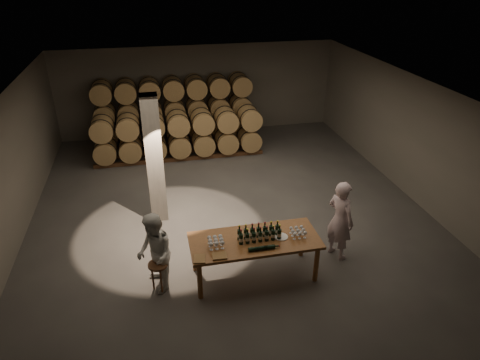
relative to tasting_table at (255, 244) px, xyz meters
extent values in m
plane|color=#4E4B49|center=(0.00, 2.50, -0.80)|extent=(12.00, 12.00, 0.00)
plane|color=#605E59|center=(0.00, 2.50, 2.40)|extent=(12.00, 12.00, 0.00)
plane|color=slate|center=(0.00, 8.50, 0.80)|extent=(10.00, 0.00, 10.00)
plane|color=slate|center=(0.00, -3.50, 0.80)|extent=(10.00, 0.00, 10.00)
plane|color=slate|center=(-5.00, 2.50, 0.80)|extent=(0.00, 12.00, 12.00)
plane|color=slate|center=(5.00, 2.50, 0.80)|extent=(0.00, 12.00, 12.00)
cube|color=slate|center=(-1.80, 2.70, 0.80)|extent=(0.40, 0.40, 3.20)
cylinder|color=brown|center=(-1.18, -0.43, -0.38)|extent=(0.10, 0.10, 0.84)
cylinder|color=brown|center=(1.18, -0.43, -0.38)|extent=(0.10, 0.10, 0.84)
cylinder|color=brown|center=(-1.18, 0.43, -0.38)|extent=(0.10, 0.10, 0.84)
cylinder|color=brown|center=(1.18, 0.43, -0.38)|extent=(0.10, 0.10, 0.84)
cube|color=brown|center=(0.00, 0.00, 0.07)|extent=(2.60, 1.10, 0.06)
cube|color=brown|center=(-0.96, 7.40, -0.74)|extent=(5.48, 0.10, 0.12)
cube|color=brown|center=(-0.96, 8.00, -0.74)|extent=(5.48, 0.10, 0.12)
cylinder|color=#A6814B|center=(-3.30, 7.70, -0.33)|extent=(0.70, 0.95, 0.70)
cylinder|color=black|center=(-3.30, 7.44, -0.33)|extent=(0.73, 0.04, 0.73)
cylinder|color=black|center=(-3.30, 7.96, -0.33)|extent=(0.73, 0.04, 0.73)
cylinder|color=#A6814B|center=(-2.52, 7.70, -0.33)|extent=(0.70, 0.95, 0.70)
cylinder|color=black|center=(-2.52, 7.44, -0.33)|extent=(0.73, 0.04, 0.73)
cylinder|color=black|center=(-2.52, 7.96, -0.33)|extent=(0.73, 0.04, 0.73)
cylinder|color=#A6814B|center=(-1.74, 7.70, -0.33)|extent=(0.70, 0.95, 0.70)
cylinder|color=black|center=(-1.74, 7.44, -0.33)|extent=(0.73, 0.04, 0.73)
cylinder|color=black|center=(-1.74, 7.96, -0.33)|extent=(0.73, 0.04, 0.73)
cylinder|color=#A6814B|center=(-0.96, 7.70, -0.33)|extent=(0.70, 0.95, 0.70)
cylinder|color=black|center=(-0.96, 7.44, -0.33)|extent=(0.73, 0.04, 0.73)
cylinder|color=black|center=(-0.96, 7.96, -0.33)|extent=(0.73, 0.04, 0.73)
cylinder|color=#A6814B|center=(-0.18, 7.70, -0.33)|extent=(0.70, 0.95, 0.70)
cylinder|color=black|center=(-0.18, 7.44, -0.33)|extent=(0.73, 0.04, 0.73)
cylinder|color=black|center=(-0.18, 7.96, -0.33)|extent=(0.73, 0.04, 0.73)
cylinder|color=#A6814B|center=(0.60, 7.70, -0.33)|extent=(0.70, 0.95, 0.70)
cylinder|color=black|center=(0.60, 7.44, -0.33)|extent=(0.73, 0.04, 0.73)
cylinder|color=black|center=(0.60, 7.96, -0.33)|extent=(0.73, 0.04, 0.73)
cylinder|color=#A6814B|center=(1.38, 7.70, -0.33)|extent=(0.70, 0.95, 0.70)
cylinder|color=black|center=(1.38, 7.44, -0.33)|extent=(0.73, 0.04, 0.73)
cylinder|color=black|center=(1.38, 7.96, -0.33)|extent=(0.73, 0.04, 0.73)
cylinder|color=#A6814B|center=(-3.30, 7.70, 0.41)|extent=(0.70, 0.95, 0.70)
cylinder|color=black|center=(-3.30, 7.44, 0.41)|extent=(0.73, 0.04, 0.73)
cylinder|color=black|center=(-3.30, 7.96, 0.41)|extent=(0.73, 0.04, 0.73)
cylinder|color=#A6814B|center=(-2.52, 7.70, 0.41)|extent=(0.70, 0.95, 0.70)
cylinder|color=black|center=(-2.52, 7.44, 0.41)|extent=(0.73, 0.04, 0.73)
cylinder|color=black|center=(-2.52, 7.96, 0.41)|extent=(0.73, 0.04, 0.73)
cylinder|color=#A6814B|center=(-1.74, 7.70, 0.41)|extent=(0.70, 0.95, 0.70)
cylinder|color=black|center=(-1.74, 7.44, 0.41)|extent=(0.73, 0.04, 0.73)
cylinder|color=black|center=(-1.74, 7.96, 0.41)|extent=(0.73, 0.04, 0.73)
cylinder|color=#A6814B|center=(-0.96, 7.70, 0.41)|extent=(0.70, 0.95, 0.70)
cylinder|color=black|center=(-0.96, 7.44, 0.41)|extent=(0.73, 0.04, 0.73)
cylinder|color=black|center=(-0.96, 7.96, 0.41)|extent=(0.73, 0.04, 0.73)
cylinder|color=#A6814B|center=(-0.18, 7.70, 0.41)|extent=(0.70, 0.95, 0.70)
cylinder|color=black|center=(-0.18, 7.44, 0.41)|extent=(0.73, 0.04, 0.73)
cylinder|color=black|center=(-0.18, 7.96, 0.41)|extent=(0.73, 0.04, 0.73)
cylinder|color=#A6814B|center=(0.60, 7.70, 0.41)|extent=(0.70, 0.95, 0.70)
cylinder|color=black|center=(0.60, 7.44, 0.41)|extent=(0.73, 0.04, 0.73)
cylinder|color=black|center=(0.60, 7.96, 0.41)|extent=(0.73, 0.04, 0.73)
cylinder|color=#A6814B|center=(1.38, 7.70, 0.41)|extent=(0.70, 0.95, 0.70)
cylinder|color=black|center=(1.38, 7.44, 0.41)|extent=(0.73, 0.04, 0.73)
cylinder|color=black|center=(1.38, 7.96, 0.41)|extent=(0.73, 0.04, 0.73)
cylinder|color=#A6814B|center=(-3.30, 7.70, 1.15)|extent=(0.70, 0.95, 0.70)
cylinder|color=black|center=(-3.30, 7.44, 1.15)|extent=(0.73, 0.04, 0.73)
cylinder|color=black|center=(-3.30, 7.96, 1.15)|extent=(0.73, 0.04, 0.73)
cylinder|color=#A6814B|center=(-2.52, 7.70, 1.15)|extent=(0.70, 0.95, 0.70)
cylinder|color=black|center=(-2.52, 7.44, 1.15)|extent=(0.73, 0.04, 0.73)
cylinder|color=black|center=(-2.52, 7.96, 1.15)|extent=(0.73, 0.04, 0.73)
cylinder|color=#A6814B|center=(-1.74, 7.70, 1.15)|extent=(0.70, 0.95, 0.70)
cylinder|color=black|center=(-1.74, 7.44, 1.15)|extent=(0.73, 0.04, 0.73)
cylinder|color=black|center=(-1.74, 7.96, 1.15)|extent=(0.73, 0.04, 0.73)
cylinder|color=#A6814B|center=(-0.96, 7.70, 1.15)|extent=(0.70, 0.95, 0.70)
cylinder|color=black|center=(-0.96, 7.44, 1.15)|extent=(0.73, 0.04, 0.73)
cylinder|color=black|center=(-0.96, 7.96, 1.15)|extent=(0.73, 0.04, 0.73)
cylinder|color=#A6814B|center=(-0.18, 7.70, 1.15)|extent=(0.70, 0.95, 0.70)
cylinder|color=black|center=(-0.18, 7.44, 1.15)|extent=(0.73, 0.04, 0.73)
cylinder|color=black|center=(-0.18, 7.96, 1.15)|extent=(0.73, 0.04, 0.73)
cylinder|color=#A6814B|center=(0.60, 7.70, 1.15)|extent=(0.70, 0.95, 0.70)
cylinder|color=black|center=(0.60, 7.44, 1.15)|extent=(0.73, 0.04, 0.73)
cylinder|color=black|center=(0.60, 7.96, 1.15)|extent=(0.73, 0.04, 0.73)
cylinder|color=#A6814B|center=(1.38, 7.70, 1.15)|extent=(0.70, 0.95, 0.70)
cylinder|color=black|center=(1.38, 7.44, 1.15)|extent=(0.73, 0.04, 0.73)
cylinder|color=black|center=(1.38, 7.96, 1.15)|extent=(0.73, 0.04, 0.73)
cube|color=brown|center=(-0.96, 6.00, -0.74)|extent=(5.48, 0.10, 0.12)
cube|color=brown|center=(-0.96, 6.60, -0.74)|extent=(5.48, 0.10, 0.12)
cylinder|color=#A6814B|center=(-3.30, 6.30, -0.33)|extent=(0.70, 0.95, 0.70)
cylinder|color=black|center=(-3.30, 6.04, -0.33)|extent=(0.73, 0.04, 0.73)
cylinder|color=black|center=(-3.30, 6.56, -0.33)|extent=(0.73, 0.04, 0.73)
cylinder|color=#A6814B|center=(-2.52, 6.30, -0.33)|extent=(0.70, 0.95, 0.70)
cylinder|color=black|center=(-2.52, 6.04, -0.33)|extent=(0.73, 0.04, 0.73)
cylinder|color=black|center=(-2.52, 6.56, -0.33)|extent=(0.73, 0.04, 0.73)
cylinder|color=#A6814B|center=(-1.74, 6.30, -0.33)|extent=(0.70, 0.95, 0.70)
cylinder|color=black|center=(-1.74, 6.04, -0.33)|extent=(0.73, 0.04, 0.73)
cylinder|color=black|center=(-1.74, 6.56, -0.33)|extent=(0.73, 0.04, 0.73)
cylinder|color=#A6814B|center=(-0.96, 6.30, -0.33)|extent=(0.70, 0.95, 0.70)
cylinder|color=black|center=(-0.96, 6.04, -0.33)|extent=(0.73, 0.04, 0.73)
cylinder|color=black|center=(-0.96, 6.56, -0.33)|extent=(0.73, 0.04, 0.73)
cylinder|color=#A6814B|center=(-0.18, 6.30, -0.33)|extent=(0.70, 0.95, 0.70)
cylinder|color=black|center=(-0.18, 6.04, -0.33)|extent=(0.73, 0.04, 0.73)
cylinder|color=black|center=(-0.18, 6.56, -0.33)|extent=(0.73, 0.04, 0.73)
cylinder|color=#A6814B|center=(0.60, 6.30, -0.33)|extent=(0.70, 0.95, 0.70)
cylinder|color=black|center=(0.60, 6.04, -0.33)|extent=(0.73, 0.04, 0.73)
cylinder|color=black|center=(0.60, 6.56, -0.33)|extent=(0.73, 0.04, 0.73)
cylinder|color=#A6814B|center=(1.38, 6.30, -0.33)|extent=(0.70, 0.95, 0.70)
cylinder|color=black|center=(1.38, 6.04, -0.33)|extent=(0.73, 0.04, 0.73)
cylinder|color=black|center=(1.38, 6.56, -0.33)|extent=(0.73, 0.04, 0.73)
cylinder|color=#A6814B|center=(-3.30, 6.30, 0.41)|extent=(0.70, 0.95, 0.70)
cylinder|color=black|center=(-3.30, 6.04, 0.41)|extent=(0.73, 0.04, 0.73)
cylinder|color=black|center=(-3.30, 6.56, 0.41)|extent=(0.73, 0.04, 0.73)
cylinder|color=#A6814B|center=(-2.52, 6.30, 0.41)|extent=(0.70, 0.95, 0.70)
cylinder|color=black|center=(-2.52, 6.04, 0.41)|extent=(0.73, 0.04, 0.73)
cylinder|color=black|center=(-2.52, 6.56, 0.41)|extent=(0.73, 0.04, 0.73)
cylinder|color=#A6814B|center=(-1.74, 6.30, 0.41)|extent=(0.70, 0.95, 0.70)
cylinder|color=black|center=(-1.74, 6.04, 0.41)|extent=(0.73, 0.04, 0.73)
cylinder|color=black|center=(-1.74, 6.56, 0.41)|extent=(0.73, 0.04, 0.73)
cylinder|color=#A6814B|center=(-0.96, 6.30, 0.41)|extent=(0.70, 0.95, 0.70)
cylinder|color=black|center=(-0.96, 6.04, 0.41)|extent=(0.73, 0.04, 0.73)
cylinder|color=black|center=(-0.96, 6.56, 0.41)|extent=(0.73, 0.04, 0.73)
cylinder|color=#A6814B|center=(-0.18, 6.30, 0.41)|extent=(0.70, 0.95, 0.70)
cylinder|color=black|center=(-0.18, 6.04, 0.41)|extent=(0.73, 0.04, 0.73)
cylinder|color=black|center=(-0.18, 6.56, 0.41)|extent=(0.73, 0.04, 0.73)
cylinder|color=#A6814B|center=(0.60, 6.30, 0.41)|extent=(0.70, 0.95, 0.70)
cylinder|color=black|center=(0.60, 6.04, 0.41)|extent=(0.73, 0.04, 0.73)
cylinder|color=black|center=(0.60, 6.56, 0.41)|extent=(0.73, 0.04, 0.73)
cylinder|color=#A6814B|center=(1.38, 6.30, 0.41)|extent=(0.70, 0.95, 0.70)
cylinder|color=black|center=(1.38, 6.04, 0.41)|extent=(0.73, 0.04, 0.73)
cylinder|color=black|center=(1.38, 6.56, 0.41)|extent=(0.73, 0.04, 0.73)
cylinder|color=black|center=(-0.30, -0.09, 0.22)|extent=(0.08, 0.08, 0.23)
cylinder|color=silver|center=(-0.30, -0.09, 0.21)|extent=(0.08, 0.08, 0.07)
cylinder|color=black|center=(-0.30, -0.09, 0.38)|extent=(0.03, 0.03, 0.09)
cylinder|color=yellow|center=(-0.30, -0.09, 0.43)|extent=(0.04, 0.04, 0.03)
cylinder|color=black|center=(-0.30, 0.06, 0.22)|extent=(0.08, 0.08, 0.23)
cylinder|color=silver|center=(-0.30, 0.06, 0.21)|extent=(0.08, 0.08, 0.07)
cylinder|color=black|center=(-0.30, 0.06, 0.38)|extent=(0.03, 0.03, 0.09)
cylinder|color=maroon|center=(-0.30, 0.06, 0.43)|extent=(0.04, 0.04, 0.03)
cylinder|color=black|center=(-0.17, -0.09, 0.22)|extent=(0.08, 0.08, 0.23)
cylinder|color=silver|center=(-0.17, -0.09, 0.21)|extent=(0.08, 0.08, 0.07)
cylinder|color=black|center=(-0.17, -0.09, 0.38)|extent=(0.03, 0.03, 0.09)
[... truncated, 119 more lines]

